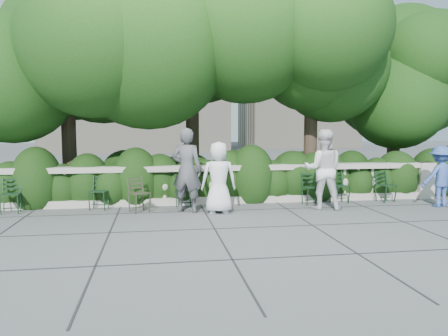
{
  "coord_description": "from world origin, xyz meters",
  "views": [
    {
      "loc": [
        -1.62,
        -9.29,
        2.01
      ],
      "look_at": [
        0.0,
        1.0,
        1.0
      ],
      "focal_mm": 35.0,
      "sensor_mm": 36.0,
      "label": 1
    }
  ],
  "objects": [
    {
      "name": "ground",
      "position": [
        0.0,
        0.0,
        0.0
      ],
      "size": [
        90.0,
        90.0,
        0.0
      ],
      "primitive_type": "plane",
      "color": "#4C4F54",
      "rests_on": "ground"
    },
    {
      "name": "person_businessman",
      "position": [
        -0.19,
        0.56,
        0.83
      ],
      "size": [
        0.82,
        0.55,
        1.65
      ],
      "primitive_type": "imported",
      "rotation": [
        0.0,
        0.0,
        3.11
      ],
      "color": "white",
      "rests_on": "ground"
    },
    {
      "name": "shrub_hedge",
      "position": [
        0.0,
        3.0,
        0.0
      ],
      "size": [
        15.0,
        2.6,
        1.7
      ],
      "primitive_type": null,
      "color": "black",
      "rests_on": "ground"
    },
    {
      "name": "chair_weathered",
      "position": [
        -1.94,
        0.81,
        0.0
      ],
      "size": [
        0.62,
        0.64,
        0.84
      ],
      "primitive_type": null,
      "rotation": [
        0.0,
        0.0,
        0.53
      ],
      "color": "black",
      "rests_on": "ground"
    },
    {
      "name": "chair_e",
      "position": [
        4.43,
        1.2,
        0.0
      ],
      "size": [
        0.56,
        0.58,
        0.84
      ],
      "primitive_type": null,
      "rotation": [
        0.0,
        0.0,
        0.29
      ],
      "color": "black",
      "rests_on": "ground"
    },
    {
      "name": "chair_f",
      "position": [
        3.13,
        1.22,
        0.0
      ],
      "size": [
        0.51,
        0.55,
        0.84
      ],
      "primitive_type": null,
      "rotation": [
        0.0,
        0.0,
        0.17
      ],
      "color": "black",
      "rests_on": "ground"
    },
    {
      "name": "chair_b",
      "position": [
        -3.01,
        1.25,
        0.0
      ],
      "size": [
        0.52,
        0.55,
        0.84
      ],
      "primitive_type": null,
      "rotation": [
        0.0,
        0.0,
        -0.19
      ],
      "color": "black",
      "rests_on": "ground"
    },
    {
      "name": "chair_d",
      "position": [
        2.31,
        1.11,
        0.0
      ],
      "size": [
        0.47,
        0.51,
        0.84
      ],
      "primitive_type": null,
      "rotation": [
        0.0,
        0.0,
        0.07
      ],
      "color": "black",
      "rests_on": "ground"
    },
    {
      "name": "person_woman_grey",
      "position": [
        -0.91,
        0.78,
        0.98
      ],
      "size": [
        0.84,
        0.71,
        1.97
      ],
      "primitive_type": "imported",
      "rotation": [
        0.0,
        0.0,
        2.74
      ],
      "color": "#47474C",
      "rests_on": "ground"
    },
    {
      "name": "chair_c",
      "position": [
        -0.87,
        1.21,
        0.0
      ],
      "size": [
        0.56,
        0.58,
        0.84
      ],
      "primitive_type": null,
      "rotation": [
        0.0,
        0.0,
        0.28
      ],
      "color": "black",
      "rests_on": "ground"
    },
    {
      "name": "chair_a",
      "position": [
        -4.92,
        1.11,
        0.0
      ],
      "size": [
        0.49,
        0.52,
        0.84
      ],
      "primitive_type": null,
      "rotation": [
        0.0,
        0.0,
        0.11
      ],
      "color": "black",
      "rests_on": "ground"
    },
    {
      "name": "balustrade",
      "position": [
        0.0,
        1.8,
        0.49
      ],
      "size": [
        12.0,
        0.44,
        1.0
      ],
      "color": "#9E998E",
      "rests_on": "ground"
    },
    {
      "name": "person_casual_man",
      "position": [
        2.37,
        0.68,
        0.97
      ],
      "size": [
        1.12,
        0.99,
        1.93
      ],
      "primitive_type": "imported",
      "rotation": [
        0.0,
        0.0,
        2.82
      ],
      "color": "silver",
      "rests_on": "ground"
    },
    {
      "name": "tree_canopy",
      "position": [
        0.69,
        3.19,
        3.96
      ],
      "size": [
        15.04,
        6.52,
        6.78
      ],
      "color": "#3F3023",
      "rests_on": "ground"
    },
    {
      "name": "person_older_blue",
      "position": [
        5.36,
        0.5,
        0.76
      ],
      "size": [
        1.05,
        0.69,
        1.52
      ],
      "primitive_type": "imported",
      "rotation": [
        0.0,
        0.0,
        3.27
      ],
      "color": "#35529F",
      "rests_on": "ground"
    }
  ]
}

